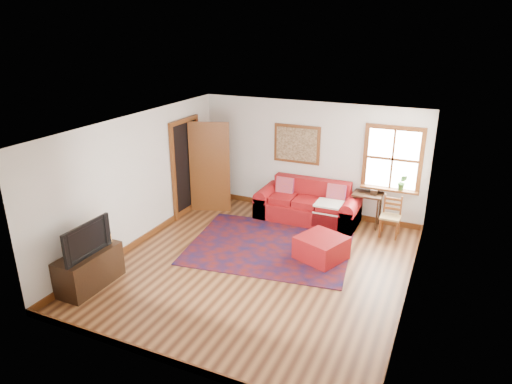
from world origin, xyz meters
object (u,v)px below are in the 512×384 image
at_px(red_ottoman, 321,248).
at_px(media_cabinet, 90,269).
at_px(red_leather_sofa, 308,207).
at_px(ladder_back_chair, 391,215).
at_px(side_table, 367,199).

height_order(red_ottoman, media_cabinet, media_cabinet).
xyz_separation_m(red_leather_sofa, ladder_back_chair, (1.75, -0.08, 0.16)).
bearing_deg(red_leather_sofa, side_table, 9.64).
bearing_deg(ladder_back_chair, red_ottoman, -122.27).
distance_m(red_leather_sofa, ladder_back_chair, 1.76).
bearing_deg(ladder_back_chair, media_cabinet, -136.28).
height_order(red_leather_sofa, ladder_back_chair, red_leather_sofa).
bearing_deg(ladder_back_chair, red_leather_sofa, 177.36).
distance_m(red_ottoman, media_cabinet, 3.98).
distance_m(ladder_back_chair, media_cabinet, 5.72).
xyz_separation_m(red_ottoman, ladder_back_chair, (0.97, 1.54, 0.22)).
bearing_deg(red_leather_sofa, red_ottoman, -64.19).
distance_m(red_ottoman, ladder_back_chair, 1.83).
bearing_deg(ladder_back_chair, side_table, 151.84).
bearing_deg(media_cabinet, red_leather_sofa, 59.47).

